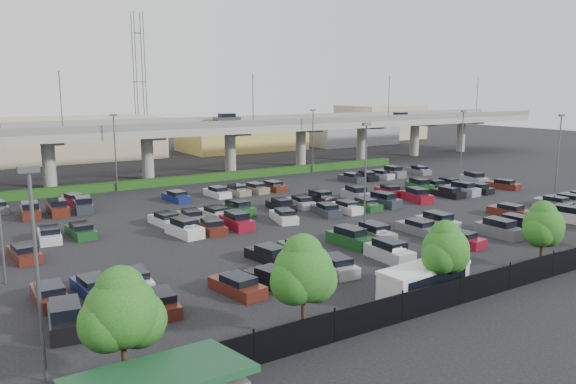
# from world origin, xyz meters

# --- Properties ---
(ground) EXTENTS (280.00, 280.00, 0.00)m
(ground) POSITION_xyz_m (0.00, 0.00, 0.00)
(ground) COLOR black
(overpass) EXTENTS (150.00, 13.00, 15.80)m
(overpass) POSITION_xyz_m (-0.21, 32.01, 6.97)
(overpass) COLOR gray
(overpass) RESTS_ON ground
(hedge) EXTENTS (66.00, 1.60, 1.10)m
(hedge) POSITION_xyz_m (0.00, 25.00, 0.55)
(hedge) COLOR #163B11
(hedge) RESTS_ON ground
(fence) EXTENTS (70.00, 0.10, 2.00)m
(fence) POSITION_xyz_m (-0.05, -28.00, 0.90)
(fence) COLOR black
(fence) RESTS_ON ground
(tree_row) EXTENTS (65.07, 3.66, 5.94)m
(tree_row) POSITION_xyz_m (0.70, -26.53, 3.52)
(tree_row) COLOR #332316
(tree_row) RESTS_ON ground
(shuttle_bus) EXTENTS (7.01, 2.92, 2.20)m
(shuttle_bus) POSITION_xyz_m (-9.94, -25.81, 1.20)
(shuttle_bus) COLOR silver
(shuttle_bus) RESTS_ON ground
(parked_cars) EXTENTS (63.05, 41.66, 1.67)m
(parked_cars) POSITION_xyz_m (-0.43, -3.72, 0.62)
(parked_cars) COLOR black
(parked_cars) RESTS_ON ground
(light_poles) EXTENTS (66.90, 48.38, 10.30)m
(light_poles) POSITION_xyz_m (-4.13, 2.00, 6.24)
(light_poles) COLOR #4D4E52
(light_poles) RESTS_ON ground
(distant_buildings) EXTENTS (138.00, 24.00, 9.00)m
(distant_buildings) POSITION_xyz_m (12.38, 61.81, 3.74)
(distant_buildings) COLOR gray
(distant_buildings) RESTS_ON ground
(comm_tower) EXTENTS (2.40, 2.40, 30.00)m
(comm_tower) POSITION_xyz_m (4.00, 74.00, 15.61)
(comm_tower) COLOR #4D4E52
(comm_tower) RESTS_ON ground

